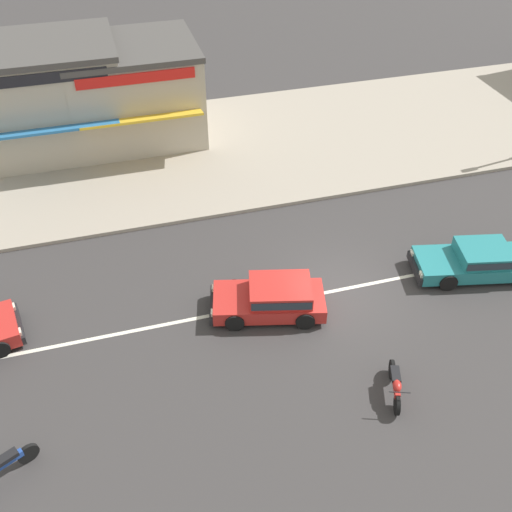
% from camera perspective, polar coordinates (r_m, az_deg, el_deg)
% --- Properties ---
extents(ground_plane, '(160.00, 160.00, 0.00)m').
position_cam_1_polar(ground_plane, '(20.06, 7.35, -3.34)').
color(ground_plane, '#383535').
extents(lane_centre_stripe, '(50.40, 0.14, 0.01)m').
position_cam_1_polar(lane_centre_stripe, '(20.06, 7.35, -3.34)').
color(lane_centre_stripe, silver).
rests_on(lane_centre_stripe, ground).
extents(kerb_strip, '(68.00, 10.00, 0.15)m').
position_cam_1_polar(kerb_strip, '(27.79, -0.40, 10.56)').
color(kerb_strip, '#9E9384').
rests_on(kerb_strip, ground).
extents(hatchback_red_2, '(3.88, 2.41, 1.10)m').
position_cam_1_polar(hatchback_red_2, '(18.84, 1.60, -3.94)').
color(hatchback_red_2, red).
rests_on(hatchback_red_2, ground).
extents(sedan_teal_3, '(4.87, 2.54, 1.06)m').
position_cam_1_polar(sedan_teal_3, '(21.67, 20.72, -0.37)').
color(sedan_teal_3, teal).
rests_on(sedan_teal_3, ground).
extents(motorcycle_0, '(0.80, 1.71, 0.80)m').
position_cam_1_polar(motorcycle_0, '(17.18, 13.12, -11.79)').
color(motorcycle_0, black).
rests_on(motorcycle_0, ground).
extents(motorcycle_1, '(1.73, 1.01, 0.80)m').
position_cam_1_polar(motorcycle_1, '(16.52, -23.16, -18.01)').
color(motorcycle_1, black).
rests_on(motorcycle_1, ground).
extents(shopfront_corner_warung, '(5.72, 5.67, 4.20)m').
position_cam_1_polar(shopfront_corner_warung, '(28.20, -11.56, 15.18)').
color(shopfront_corner_warung, '#B2A893').
rests_on(shopfront_corner_warung, kerb_strip).
extents(shopfront_mid_block, '(6.07, 5.66, 4.59)m').
position_cam_1_polar(shopfront_mid_block, '(28.17, -19.08, 14.23)').
color(shopfront_mid_block, '#B2A893').
rests_on(shopfront_mid_block, kerb_strip).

